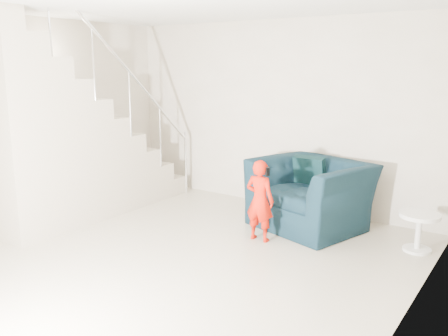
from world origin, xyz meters
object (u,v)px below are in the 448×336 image
at_px(armchair, 311,194).
at_px(side_table, 419,226).
at_px(toddler, 260,201).
at_px(staircase, 65,150).

relative_size(armchair, side_table, 3.00).
height_order(armchair, side_table, armchair).
relative_size(toddler, staircase, 0.27).
relative_size(armchair, toddler, 1.35).
relative_size(armchair, staircase, 0.37).
height_order(toddler, staircase, staircase).
distance_m(armchair, side_table, 1.36).
distance_m(toddler, staircase, 2.74).
bearing_deg(side_table, armchair, 176.73).
distance_m(armchair, toddler, 0.85).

